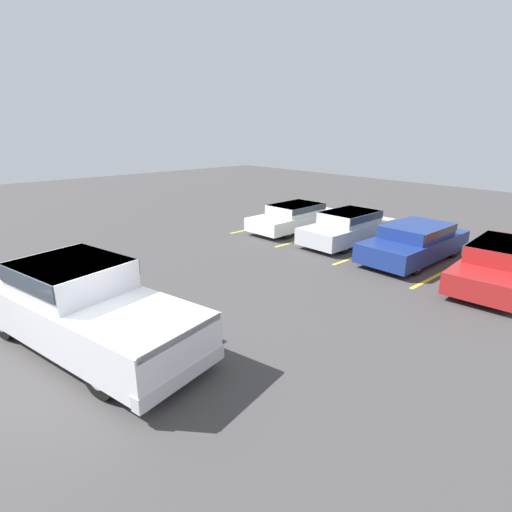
# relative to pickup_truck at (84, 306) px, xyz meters

# --- Properties ---
(ground_plane) EXTENTS (60.00, 60.00, 0.00)m
(ground_plane) POSITION_rel_pickup_truck_xyz_m (0.33, -0.34, -0.89)
(ground_plane) COLOR #423F3F
(stall_stripe_a) EXTENTS (0.12, 4.76, 0.01)m
(stall_stripe_a) POSITION_rel_pickup_truck_xyz_m (-5.31, 10.31, -0.89)
(stall_stripe_a) COLOR yellow
(stall_stripe_a) RESTS_ON ground_plane
(stall_stripe_b) EXTENTS (0.12, 4.76, 0.01)m
(stall_stripe_b) POSITION_rel_pickup_truck_xyz_m (-2.55, 10.31, -0.89)
(stall_stripe_b) COLOR yellow
(stall_stripe_b) RESTS_ON ground_plane
(stall_stripe_c) EXTENTS (0.12, 4.76, 0.01)m
(stall_stripe_c) POSITION_rel_pickup_truck_xyz_m (0.20, 10.31, -0.89)
(stall_stripe_c) COLOR yellow
(stall_stripe_c) RESTS_ON ground_plane
(stall_stripe_d) EXTENTS (0.12, 4.76, 0.01)m
(stall_stripe_d) POSITION_rel_pickup_truck_xyz_m (2.96, 10.31, -0.89)
(stall_stripe_d) COLOR yellow
(stall_stripe_d) RESTS_ON ground_plane
(pickup_truck) EXTENTS (6.04, 3.20, 1.80)m
(pickup_truck) POSITION_rel_pickup_truck_xyz_m (0.00, 0.00, 0.00)
(pickup_truck) COLOR silver
(pickup_truck) RESTS_ON ground_plane
(parked_sedan_a) EXTENTS (1.95, 4.47, 1.15)m
(parked_sedan_a) POSITION_rel_pickup_truck_xyz_m (-3.95, 10.48, -0.28)
(parked_sedan_a) COLOR silver
(parked_sedan_a) RESTS_ON ground_plane
(parked_sedan_b) EXTENTS (1.80, 4.28, 1.25)m
(parked_sedan_b) POSITION_rel_pickup_truck_xyz_m (-1.12, 10.52, -0.23)
(parked_sedan_b) COLOR #B7BABF
(parked_sedan_b) RESTS_ON ground_plane
(parked_sedan_c) EXTENTS (1.85, 4.50, 1.23)m
(parked_sedan_c) POSITION_rel_pickup_truck_xyz_m (1.66, 10.48, -0.24)
(parked_sedan_c) COLOR navy
(parked_sedan_c) RESTS_ON ground_plane
(parked_sedan_d) EXTENTS (2.17, 4.86, 1.25)m
(parked_sedan_d) POSITION_rel_pickup_truck_xyz_m (4.45, 10.19, -0.23)
(parked_sedan_d) COLOR maroon
(parked_sedan_d) RESTS_ON ground_plane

